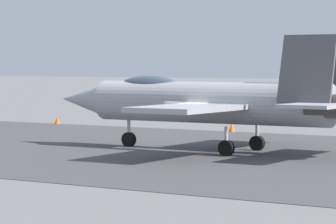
{
  "coord_description": "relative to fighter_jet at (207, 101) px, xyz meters",
  "views": [
    {
      "loc": [
        -23.48,
        39.16,
        4.39
      ],
      "look_at": [
        -1.38,
        4.08,
        2.2
      ],
      "focal_mm": 99.0,
      "sensor_mm": 36.0,
      "label": 1
    }
  ],
  "objects": [
    {
      "name": "marker_cone_far",
      "position": [
        19.33,
        -12.04,
        -2.22
      ],
      "size": [
        0.44,
        0.44,
        0.55
      ],
      "primitive_type": "cone",
      "color": "orange",
      "rests_on": "ground"
    },
    {
      "name": "marker_cone_mid",
      "position": [
        5.09,
        -12.04,
        -2.22
      ],
      "size": [
        0.44,
        0.44,
        0.55
      ],
      "primitive_type": "cone",
      "color": "orange",
      "rests_on": "ground"
    },
    {
      "name": "ground_plane",
      "position": [
        0.63,
        0.77,
        -2.5
      ],
      "size": [
        400.0,
        400.0,
        0.0
      ],
      "primitive_type": "plane",
      "color": "slate"
    },
    {
      "name": "fighter_jet",
      "position": [
        0.0,
        0.0,
        0.0
      ],
      "size": [
        17.17,
        13.35,
        5.7
      ],
      "color": "#A3A3AA",
      "rests_on": "ground"
    },
    {
      "name": "runway_strip",
      "position": [
        0.61,
        0.77,
        -2.49
      ],
      "size": [
        240.0,
        26.0,
        0.02
      ],
      "color": "#454346",
      "rests_on": "ground"
    }
  ]
}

